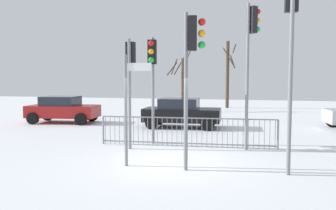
{
  "coord_description": "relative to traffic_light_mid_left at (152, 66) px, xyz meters",
  "views": [
    {
      "loc": [
        2.38,
        -9.96,
        2.53
      ],
      "look_at": [
        -0.8,
        2.9,
        1.48
      ],
      "focal_mm": 37.78,
      "sensor_mm": 36.0,
      "label": 1
    }
  ],
  "objects": [
    {
      "name": "ground_plane",
      "position": [
        1.36,
        -2.72,
        -2.94
      ],
      "size": [
        60.0,
        60.0,
        0.0
      ],
      "primitive_type": "plane",
      "color": "white"
    },
    {
      "name": "traffic_light_mid_left",
      "position": [
        0.0,
        0.0,
        0.0
      ],
      "size": [
        0.35,
        0.57,
        4.0
      ],
      "rotation": [
        0.0,
        0.0,
        3.27
      ],
      "color": "slate",
      "rests_on": "ground"
    },
    {
      "name": "traffic_light_rear_right",
      "position": [
        3.57,
        -0.17,
        0.73
      ],
      "size": [
        0.47,
        0.46,
        5.02
      ],
      "rotation": [
        0.0,
        0.0,
        5.45
      ],
      "color": "slate",
      "rests_on": "ground"
    },
    {
      "name": "traffic_light_rear_left",
      "position": [
        2.08,
        -3.36,
        0.17
      ],
      "size": [
        0.56,
        0.36,
        4.23
      ],
      "rotation": [
        0.0,
        0.0,
        4.94
      ],
      "color": "slate",
      "rests_on": "ground"
    },
    {
      "name": "traffic_light_mid_right",
      "position": [
        4.6,
        -3.06,
        0.84
      ],
      "size": [
        0.33,
        0.57,
        5.18
      ],
      "rotation": [
        0.0,
        0.0,
        0.07
      ],
      "color": "slate",
      "rests_on": "ground"
    },
    {
      "name": "traffic_light_foreground_right",
      "position": [
        -0.53,
        -0.9,
        -0.11
      ],
      "size": [
        0.33,
        0.57,
        3.85
      ],
      "rotation": [
        0.0,
        0.0,
        0.06
      ],
      "color": "slate",
      "rests_on": "ground"
    },
    {
      "name": "direction_sign_post",
      "position": [
        0.26,
        -3.34,
        -1.17
      ],
      "size": [
        0.79,
        0.09,
        3.16
      ],
      "rotation": [
        0.0,
        0.0,
        0.03
      ],
      "color": "slate",
      "rests_on": "ground"
    },
    {
      "name": "pedestrian_guard_railing",
      "position": [
        1.35,
        -0.18,
        -2.38
      ],
      "size": [
        6.43,
        0.48,
        1.07
      ],
      "rotation": [
        0.0,
        0.0,
        0.07
      ],
      "color": "slate",
      "rests_on": "ground"
    },
    {
      "name": "car_black_trailing",
      "position": [
        0.17,
        4.53,
        -2.17
      ],
      "size": [
        3.87,
        2.07,
        1.47
      ],
      "rotation": [
        0.0,
        0.0,
        0.04
      ],
      "color": "black",
      "rests_on": "ground"
    },
    {
      "name": "car_red_mid",
      "position": [
        -6.6,
        4.81,
        -2.17
      ],
      "size": [
        3.96,
        2.26,
        1.47
      ],
      "rotation": [
        0.0,
        0.0,
        0.11
      ],
      "color": "maroon",
      "rests_on": "ground"
    },
    {
      "name": "bare_tree_left",
      "position": [
        1.54,
        16.67,
        -0.08
      ],
      "size": [
        1.08,
        1.3,
        5.46
      ],
      "color": "#473828",
      "rests_on": "ground"
    },
    {
      "name": "bare_tree_centre",
      "position": [
        -1.5,
        12.8,
        -0.71
      ],
      "size": [
        1.8,
        1.75,
        4.87
      ],
      "color": "#473828",
      "rests_on": "ground"
    }
  ]
}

